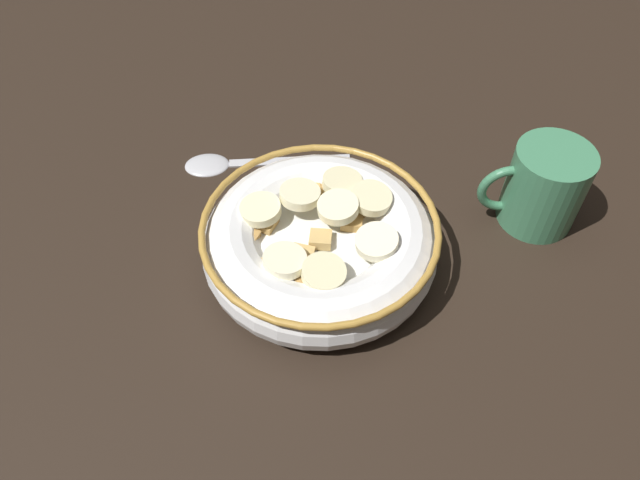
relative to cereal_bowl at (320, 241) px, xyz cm
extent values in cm
cube|color=black|center=(0.02, 0.01, -3.80)|extent=(134.09, 134.09, 2.00)
cylinder|color=white|center=(0.02, 0.01, -2.50)|extent=(10.82, 10.82, 0.60)
torus|color=white|center=(0.02, 0.01, -0.28)|extent=(19.67, 19.67, 5.04)
torus|color=#B28438|center=(0.02, 0.01, 1.94)|extent=(19.68, 19.68, 0.60)
cylinder|color=white|center=(0.02, 0.01, 0.41)|extent=(16.65, 16.65, 0.40)
cube|color=#AD7F42|center=(-5.95, -3.70, 0.97)|extent=(2.54, 2.51, 1.05)
cube|color=#AD7F42|center=(-4.01, -3.08, 0.95)|extent=(2.52, 2.52, 0.85)
cube|color=#B78947|center=(-2.73, -1.20, 1.00)|extent=(2.11, 2.10, 0.85)
cube|color=tan|center=(-4.91, 5.10, 1.05)|extent=(2.57, 2.57, 0.95)
cube|color=#AD7F42|center=(0.11, 6.39, 1.13)|extent=(2.32, 2.31, 0.86)
cube|color=tan|center=(0.54, -4.97, 1.05)|extent=(1.85, 1.86, 0.84)
cube|color=tan|center=(-2.53, -6.34, 1.14)|extent=(2.52, 2.53, 0.89)
cube|color=tan|center=(1.61, 2.18, 0.94)|extent=(2.26, 2.23, 0.92)
cube|color=tan|center=(4.14, 3.53, 1.01)|extent=(2.07, 2.09, 0.86)
cube|color=tan|center=(-0.05, 0.63, 1.04)|extent=(2.04, 2.11, 1.01)
cube|color=#AD7F42|center=(1.46, 5.05, 0.91)|extent=(2.44, 2.45, 0.86)
cube|color=#B78947|center=(-5.95, 2.77, 1.09)|extent=(2.16, 2.20, 0.92)
cube|color=#AD7F42|center=(6.05, 0.29, 0.99)|extent=(2.49, 2.45, 1.01)
cube|color=tan|center=(3.10, 6.09, 1.20)|extent=(2.49, 2.52, 1.02)
cube|color=#AD7F42|center=(4.42, 5.15, 1.17)|extent=(2.13, 2.16, 0.90)
cube|color=tan|center=(4.52, -1.56, 0.92)|extent=(2.47, 2.45, 0.90)
cube|color=tan|center=(-5.11, 0.73, 1.17)|extent=(2.36, 2.31, 0.99)
cube|color=tan|center=(-1.07, -4.95, 0.92)|extent=(2.51, 2.52, 0.92)
cube|color=tan|center=(-4.11, -5.33, 1.18)|extent=(2.02, 1.97, 0.94)
cylinder|color=beige|center=(4.83, -2.07, 2.02)|extent=(4.91, 4.88, 1.09)
cylinder|color=#F9EFC6|center=(-4.33, 2.09, 2.17)|extent=(4.22, 4.22, 1.44)
cylinder|color=#F4EABC|center=(-1.56, -1.57, 2.42)|extent=(4.84, 4.81, 1.29)
cylinder|color=#F9EFC6|center=(2.97, 3.33, 1.92)|extent=(3.81, 3.80, 1.29)
cylinder|color=beige|center=(-2.20, -4.83, 2.02)|extent=(4.73, 4.74, 1.21)
cylinder|color=beige|center=(0.15, 4.70, 1.91)|extent=(4.53, 4.51, 1.35)
cylinder|color=beige|center=(-4.43, -2.51, 2.34)|extent=(3.68, 3.63, 1.49)
cylinder|color=#F4EABC|center=(1.50, -3.22, 2.41)|extent=(4.61, 4.61, 1.28)
ellipsoid|color=#B7B7BC|center=(10.53, -12.90, -2.40)|extent=(4.45, 3.40, 0.80)
cube|color=#B7B7BC|center=(2.25, -12.95, -2.62)|extent=(12.14, 1.07, 0.36)
cylinder|color=#3F7F59|center=(-20.00, -4.07, 1.09)|extent=(6.80, 6.80, 7.77)
torus|color=#3F7F59|center=(-16.59, -4.07, 1.09)|extent=(5.15, 0.80, 5.15)
camera|label=1|loc=(2.05, 32.17, 38.80)|focal=33.98mm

